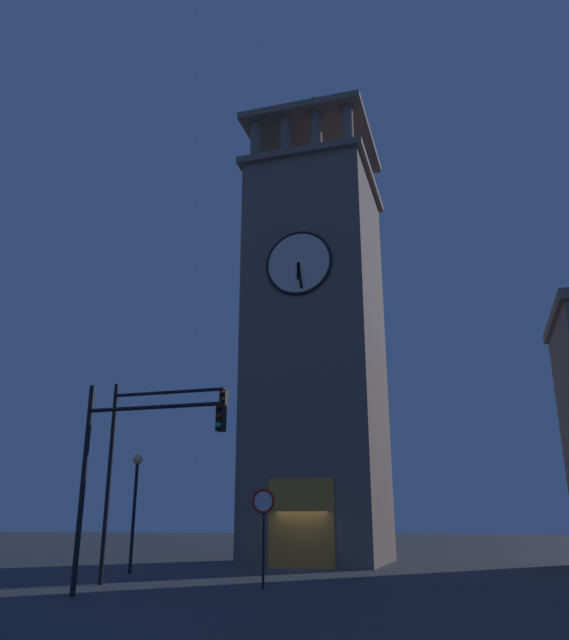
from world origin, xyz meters
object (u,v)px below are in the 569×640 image
(clocktower, at_px, (318,348))
(traffic_signal_mid, at_px, (145,445))
(traffic_signal_near, at_px, (128,453))
(street_lamp, at_px, (136,488))
(no_horn_sign, at_px, (263,510))

(clocktower, distance_m, traffic_signal_mid, 15.38)
(traffic_signal_near, bearing_deg, street_lamp, -62.02)
(clocktower, relative_size, traffic_signal_near, 4.70)
(clocktower, relative_size, street_lamp, 5.88)
(street_lamp, distance_m, no_horn_sign, 8.80)
(clocktower, bearing_deg, no_horn_sign, 95.80)
(traffic_signal_near, distance_m, traffic_signal_mid, 3.74)
(traffic_signal_near, height_order, traffic_signal_mid, traffic_signal_mid)
(traffic_signal_mid, distance_m, street_lamp, 5.59)
(traffic_signal_near, height_order, no_horn_sign, traffic_signal_near)
(street_lamp, height_order, no_horn_sign, street_lamp)
(traffic_signal_near, height_order, street_lamp, traffic_signal_near)
(street_lamp, relative_size, no_horn_sign, 1.59)
(street_lamp, bearing_deg, no_horn_sign, 147.43)
(traffic_signal_near, relative_size, street_lamp, 1.25)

